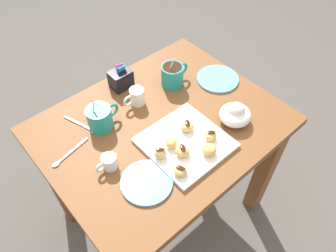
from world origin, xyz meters
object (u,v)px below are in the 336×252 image
object	(u,v)px
beignet_0	(171,143)
beignet_1	(209,150)
dining_table	(162,146)
saucer_sky_right	(147,182)
chocolate_sauce_pitcher	(109,162)
saucer_sky_left	(218,79)
beignet_5	(183,151)
coffee_mug_teal_left	(100,117)
cream_pitcher_white	(136,96)
beignet_4	(211,136)
ice_cream_bowl	(235,114)
pastry_plate_square	(185,143)
coffee_mug_teal_right	(173,75)
sugar_caddy	(121,79)
beignet_6	(187,126)
beignet_3	(180,171)
beignet_2	(160,153)

from	to	relation	value
beignet_0	beignet_1	xyz separation A→B (m)	(0.08, -0.11, 0.00)
dining_table	saucer_sky_right	size ratio (longest dim) A/B	5.15
chocolate_sauce_pitcher	saucer_sky_right	world-z (taller)	chocolate_sauce_pitcher
saucer_sky_left	beignet_5	bearing A→B (deg)	-153.33
coffee_mug_teal_left	cream_pitcher_white	distance (m)	0.18
beignet_1	saucer_sky_left	bearing A→B (deg)	38.48
cream_pitcher_white	beignet_4	bearing A→B (deg)	-76.32
coffee_mug_teal_left	ice_cream_bowl	distance (m)	0.52
pastry_plate_square	chocolate_sauce_pitcher	xyz separation A→B (m)	(-0.26, 0.10, 0.02)
saucer_sky_left	beignet_1	size ratio (longest dim) A/B	3.52
chocolate_sauce_pitcher	beignet_1	distance (m)	0.35
ice_cream_bowl	saucer_sky_right	size ratio (longest dim) A/B	0.70
coffee_mug_teal_right	beignet_0	world-z (taller)	coffee_mug_teal_right
sugar_caddy	cream_pitcher_white	bearing A→B (deg)	-97.05
sugar_caddy	beignet_5	world-z (taller)	sugar_caddy
sugar_caddy	saucer_sky_right	distance (m)	0.50
saucer_sky_right	beignet_6	size ratio (longest dim) A/B	3.54
coffee_mug_teal_left	beignet_4	distance (m)	0.42
beignet_1	beignet_6	world-z (taller)	beignet_1
beignet_3	beignet_6	distance (m)	0.20
coffee_mug_teal_left	coffee_mug_teal_right	size ratio (longest dim) A/B	0.97
chocolate_sauce_pitcher	coffee_mug_teal_left	bearing A→B (deg)	64.76
saucer_sky_left	beignet_6	world-z (taller)	beignet_6
beignet_0	beignet_5	size ratio (longest dim) A/B	0.92
sugar_caddy	chocolate_sauce_pitcher	bearing A→B (deg)	-131.52
sugar_caddy	chocolate_sauce_pitcher	world-z (taller)	sugar_caddy
beignet_0	ice_cream_bowl	bearing A→B (deg)	-12.51
coffee_mug_teal_right	chocolate_sauce_pitcher	bearing A→B (deg)	-158.48
dining_table	beignet_5	world-z (taller)	beignet_5
beignet_5	pastry_plate_square	bearing A→B (deg)	37.62
pastry_plate_square	beignet_6	xyz separation A→B (m)	(0.05, 0.04, 0.03)
coffee_mug_teal_left	saucer_sky_left	world-z (taller)	coffee_mug_teal_left
coffee_mug_teal_right	cream_pitcher_white	distance (m)	0.19
dining_table	beignet_3	distance (m)	0.31
chocolate_sauce_pitcher	beignet_6	xyz separation A→B (m)	(0.31, -0.06, 0.00)
cream_pitcher_white	beignet_1	size ratio (longest dim) A/B	2.00
beignet_4	beignet_5	bearing A→B (deg)	171.89
saucer_sky_left	beignet_5	size ratio (longest dim) A/B	3.67
beignet_4	ice_cream_bowl	bearing A→B (deg)	3.93
cream_pitcher_white	beignet_3	xyz separation A→B (m)	(-0.10, -0.37, -0.01)
beignet_2	pastry_plate_square	bearing A→B (deg)	-5.13
beignet_3	saucer_sky_left	bearing A→B (deg)	28.95
beignet_3	beignet_0	bearing A→B (deg)	63.09
pastry_plate_square	sugar_caddy	size ratio (longest dim) A/B	2.68
sugar_caddy	beignet_3	bearing A→B (deg)	-103.15
saucer_sky_left	saucer_sky_right	distance (m)	0.60
beignet_1	sugar_caddy	bearing A→B (deg)	91.89
coffee_mug_teal_right	beignet_3	xyz separation A→B (m)	(-0.29, -0.37, -0.02)
beignet_2	ice_cream_bowl	bearing A→B (deg)	-8.73
beignet_3	cream_pitcher_white	bearing A→B (deg)	74.85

